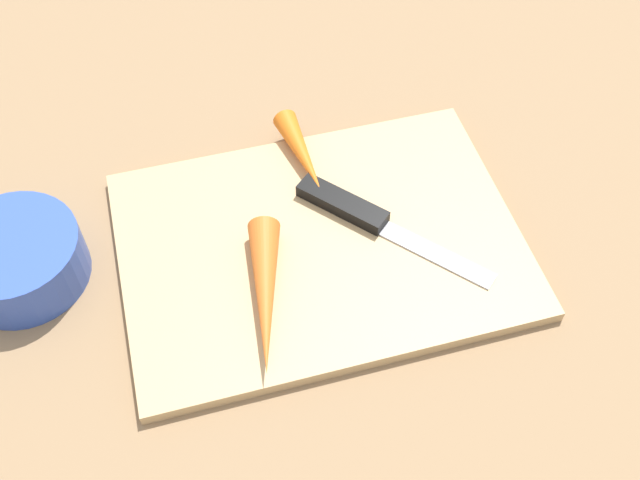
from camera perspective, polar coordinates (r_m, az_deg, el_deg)
ground_plane at (r=0.69m, az=-0.00°, el=-0.60°), size 1.40×1.40×0.00m
cutting_board at (r=0.69m, az=-0.00°, el=-0.30°), size 0.36×0.26×0.01m
knife at (r=0.70m, az=2.62°, el=2.26°), size 0.15×0.16×0.01m
carrot_long at (r=0.63m, az=-4.17°, el=-4.19°), size 0.06×0.15×0.03m
carrot_short at (r=0.74m, az=-1.33°, el=6.49°), size 0.03×0.11×0.02m
small_bowl at (r=0.71m, az=-21.92°, el=-1.36°), size 0.12×0.12×0.05m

